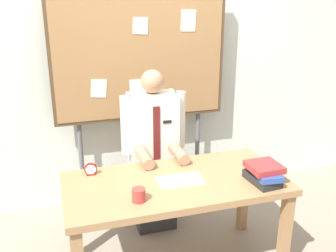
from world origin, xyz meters
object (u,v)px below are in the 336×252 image
(person, at_px, (154,158))
(desk_clock, at_px, (91,170))
(bulletin_board, at_px, (140,56))
(book_stack, at_px, (263,173))
(open_notebook, at_px, (180,180))
(desk, at_px, (175,192))
(coffee_mug, at_px, (139,195))

(person, height_order, desk_clock, person)
(person, bearing_deg, bulletin_board, 89.99)
(book_stack, bearing_deg, person, 125.70)
(person, xyz_separation_m, bulletin_board, (0.00, 0.42, 0.80))
(person, height_order, open_notebook, person)
(desk, relative_size, open_notebook, 4.92)
(desk, bearing_deg, open_notebook, -34.01)
(desk_clock, distance_m, coffee_mug, 0.53)
(desk_clock, height_order, coffee_mug, desk_clock)
(person, relative_size, open_notebook, 4.43)
(desk_clock, bearing_deg, desk, -25.36)
(book_stack, height_order, desk_clock, book_stack)
(desk, bearing_deg, person, 90.00)
(person, xyz_separation_m, coffee_mug, (-0.31, -0.81, 0.12))
(book_stack, bearing_deg, desk_clock, 157.61)
(desk, relative_size, book_stack, 5.13)
(desk_clock, relative_size, coffee_mug, 1.03)
(book_stack, bearing_deg, open_notebook, 161.51)
(person, relative_size, book_stack, 4.62)
(desk, bearing_deg, book_stack, -19.38)
(open_notebook, bearing_deg, desk_clock, 154.18)
(bulletin_board, xyz_separation_m, desk_clock, (-0.57, -0.76, -0.68))
(open_notebook, bearing_deg, bulletin_board, 91.62)
(desk, height_order, person, person)
(desk, xyz_separation_m, open_notebook, (0.03, -0.02, 0.10))
(desk, height_order, book_stack, book_stack)
(desk, xyz_separation_m, coffee_mug, (-0.31, -0.20, 0.14))
(bulletin_board, bearing_deg, book_stack, -64.76)
(person, relative_size, desk_clock, 15.42)
(book_stack, height_order, coffee_mug, book_stack)
(open_notebook, xyz_separation_m, desk_clock, (-0.60, 0.29, 0.03))
(desk, distance_m, bulletin_board, 1.31)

